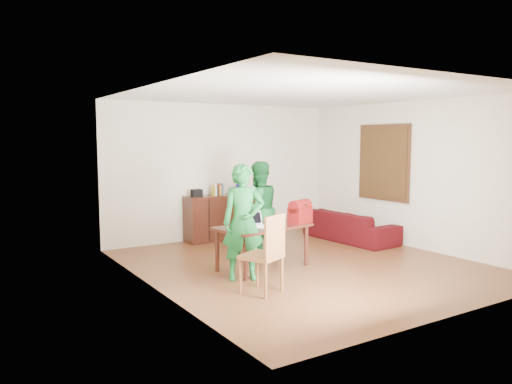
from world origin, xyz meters
TOP-DOWN VIEW (x-y plane):
  - room at (0.01, 0.13)m, footprint 5.20×5.70m
  - table at (-0.69, 0.18)m, footprint 1.56×1.05m
  - chair at (-1.37, -0.86)m, footprint 0.62×0.61m
  - person_near at (-1.26, -0.18)m, footprint 0.71×0.59m
  - person_far at (-0.33, 0.89)m, footprint 0.81×0.64m
  - laptop at (-0.83, 0.14)m, footprint 0.33×0.24m
  - bananas at (-0.68, -0.14)m, footprint 0.16×0.12m
  - bottle at (-0.56, -0.18)m, footprint 0.07×0.07m
  - red_bag at (-0.07, 0.05)m, footprint 0.45×0.34m
  - sofa at (1.95, 1.06)m, footprint 0.86×2.01m

SIDE VIEW (x-z plane):
  - sofa at x=1.95m, z-range 0.00..0.58m
  - chair at x=-1.37m, z-range -0.22..0.82m
  - table at x=-0.69m, z-range 0.26..0.93m
  - bananas at x=-0.68m, z-range 0.68..0.73m
  - laptop at x=-0.83m, z-range 0.61..0.83m
  - bottle at x=-0.56m, z-range 0.68..0.87m
  - person_far at x=-0.33m, z-range 0.00..1.63m
  - red_bag at x=-0.07m, z-range 0.68..0.97m
  - person_near at x=-1.26m, z-range 0.00..1.66m
  - room at x=0.01m, z-range -0.14..2.76m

